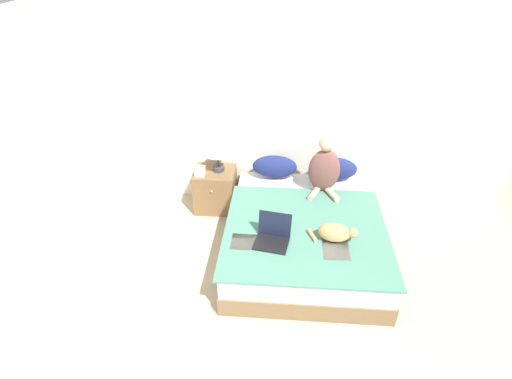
% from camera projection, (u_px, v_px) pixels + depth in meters
% --- Properties ---
extents(wall_back, '(5.82, 0.05, 2.55)m').
position_uv_depth(wall_back, '(278.00, 110.00, 4.84)').
color(wall_back, silver).
rests_on(wall_back, ground_plane).
extents(bed, '(1.71, 2.02, 0.45)m').
position_uv_depth(bed, '(304.00, 235.00, 4.47)').
color(bed, brown).
rests_on(bed, ground_plane).
extents(pillow_near, '(0.56, 0.23, 0.29)m').
position_uv_depth(pillow_near, '(275.00, 167.00, 5.02)').
color(pillow_near, navy).
rests_on(pillow_near, bed).
extents(pillow_far, '(0.56, 0.23, 0.29)m').
position_uv_depth(pillow_far, '(334.00, 169.00, 4.97)').
color(pillow_far, navy).
rests_on(pillow_far, bed).
extents(person_sitting, '(0.38, 0.37, 0.72)m').
position_uv_depth(person_sitting, '(324.00, 168.00, 4.67)').
color(person_sitting, brown).
rests_on(person_sitting, bed).
extents(cat_tabby, '(0.50, 0.24, 0.19)m').
position_uv_depth(cat_tabby, '(336.00, 232.00, 3.99)').
color(cat_tabby, tan).
rests_on(cat_tabby, bed).
extents(laptop_open, '(0.38, 0.37, 0.27)m').
position_uv_depth(laptop_open, '(273.00, 237.00, 4.00)').
color(laptop_open, black).
rests_on(laptop_open, bed).
extents(nightstand, '(0.51, 0.47, 0.55)m').
position_uv_depth(nightstand, '(215.00, 190.00, 5.18)').
color(nightstand, brown).
rests_on(nightstand, ground_plane).
extents(table_lamp, '(0.30, 0.30, 0.45)m').
position_uv_depth(table_lamp, '(217.00, 148.00, 4.88)').
color(table_lamp, '#38383D').
rests_on(table_lamp, nightstand).
extents(tissue_box, '(0.12, 0.12, 0.14)m').
position_uv_depth(tissue_box, '(200.00, 171.00, 4.92)').
color(tissue_box, beige).
rests_on(tissue_box, nightstand).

